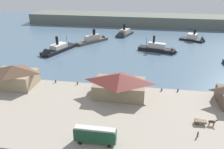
{
  "coord_description": "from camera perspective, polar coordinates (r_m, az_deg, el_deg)",
  "views": [
    {
      "loc": [
        7.98,
        -75.69,
        39.05
      ],
      "look_at": [
        -4.72,
        3.63,
        2.0
      ],
      "focal_mm": 35.42,
      "sensor_mm": 36.0,
      "label": 1
    }
  ],
  "objects": [
    {
      "name": "far_headland",
      "position": [
        189.14,
        6.72,
        13.92
      ],
      "size": [
        180.0,
        24.0,
        8.0
      ],
      "primitive_type": "cube",
      "color": "#60665B",
      "rests_on": "ground"
    },
    {
      "name": "seawall_edge",
      "position": [
        82.14,
        2.46,
        -3.26
      ],
      "size": [
        110.0,
        0.8,
        1.0
      ],
      "primitive_type": "cube",
      "color": "gray",
      "rests_on": "ground"
    },
    {
      "name": "ferry_moored_west",
      "position": [
        139.3,
        -4.32,
        9.08
      ],
      "size": [
        18.22,
        21.03,
        9.26
      ],
      "color": "#514C47",
      "rests_on": "ground"
    },
    {
      "name": "pedestrian_by_tram",
      "position": [
        61.78,
        21.28,
        -14.14
      ],
      "size": [
        0.41,
        0.41,
        1.67
      ],
      "color": "#3D4C42",
      "rests_on": "quay_promenade"
    },
    {
      "name": "ferry_shed_east_terminal",
      "position": [
        87.66,
        -23.93,
        -0.19
      ],
      "size": [
        14.97,
        10.46,
        7.92
      ],
      "color": "#998466",
      "rests_on": "quay_promenade"
    },
    {
      "name": "ground_plane",
      "position": [
        85.54,
        2.74,
        -2.43
      ],
      "size": [
        320.0,
        320.0,
        0.0
      ],
      "primitive_type": "plane",
      "color": "slate"
    },
    {
      "name": "ferry_shed_central_terminal",
      "position": [
        73.71,
        1.96,
        -2.58
      ],
      "size": [
        17.14,
        11.17,
        7.91
      ],
      "color": "#847056",
      "rests_on": "quay_promenade"
    },
    {
      "name": "ferry_approaching_east",
      "position": [
        123.23,
        12.38,
        6.44
      ],
      "size": [
        21.84,
        10.18,
        9.85
      ],
      "color": "black",
      "rests_on": "ground"
    },
    {
      "name": "ferry_departing_north",
      "position": [
        152.6,
        2.97,
        10.44
      ],
      "size": [
        11.44,
        18.06,
        9.93
      ],
      "color": "#23282D",
      "rests_on": "ground"
    },
    {
      "name": "mooring_post_center_east",
      "position": [
        86.27,
        -14.37,
        -1.77
      ],
      "size": [
        0.44,
        0.44,
        0.9
      ],
      "primitive_type": "cylinder",
      "color": "black",
      "rests_on": "quay_promenade"
    },
    {
      "name": "mooring_post_center_west",
      "position": [
        79.86,
        12.71,
        -3.83
      ],
      "size": [
        0.44,
        0.44,
        0.9
      ],
      "primitive_type": "cylinder",
      "color": "black",
      "rests_on": "quay_promenade"
    },
    {
      "name": "ferry_mid_harbor",
      "position": [
        150.01,
        20.73,
        8.6
      ],
      "size": [
        16.66,
        11.99,
        9.59
      ],
      "color": "black",
      "rests_on": "ground"
    },
    {
      "name": "mooring_post_east",
      "position": [
        80.92,
        16.66,
        -3.91
      ],
      "size": [
        0.44,
        0.44,
        0.9
      ],
      "primitive_type": "cylinder",
      "color": "black",
      "rests_on": "quay_promenade"
    },
    {
      "name": "quay_promenade",
      "position": [
        66.52,
        0.53,
        -10.55
      ],
      "size": [
        110.0,
        36.0,
        1.2
      ],
      "primitive_type": "cube",
      "color": "#9E9384",
      "rests_on": "ground"
    },
    {
      "name": "street_tram",
      "position": [
        55.01,
        -4.38,
        -15.15
      ],
      "size": [
        10.23,
        2.43,
        4.52
      ],
      "color": "#1E4C2D",
      "rests_on": "quay_promenade"
    },
    {
      "name": "horse_cart",
      "position": [
        66.61,
        22.75,
        -11.14
      ],
      "size": [
        5.98,
        1.53,
        1.87
      ],
      "color": "brown",
      "rests_on": "quay_promenade"
    },
    {
      "name": "ferry_near_quay",
      "position": [
        122.95,
        -14.49,
        6.1
      ],
      "size": [
        14.68,
        24.74,
        10.46
      ],
      "color": "black",
      "rests_on": "ground"
    },
    {
      "name": "mooring_post_west",
      "position": [
        83.26,
        -8.91,
        -2.26
      ],
      "size": [
        0.44,
        0.44,
        0.9
      ],
      "primitive_type": "cylinder",
      "color": "black",
      "rests_on": "quay_promenade"
    }
  ]
}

